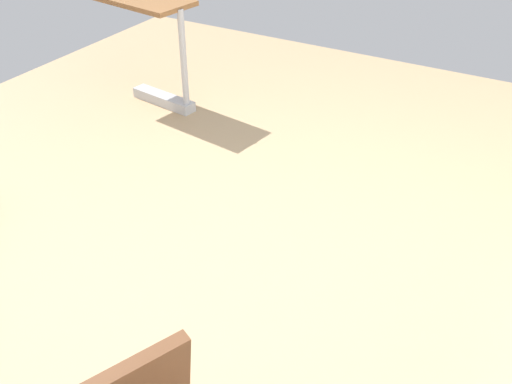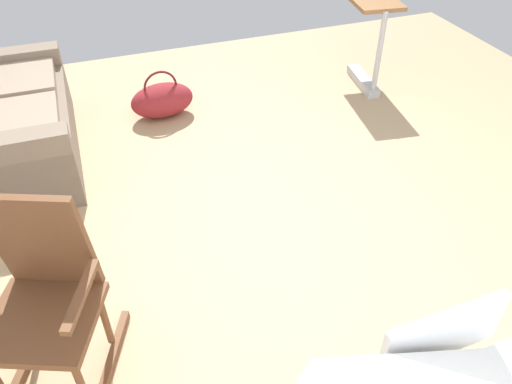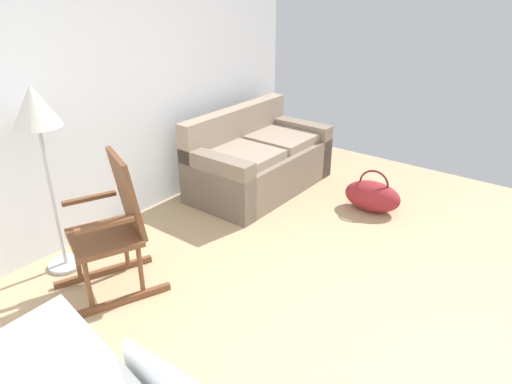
% 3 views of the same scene
% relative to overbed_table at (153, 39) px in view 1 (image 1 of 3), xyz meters
% --- Properties ---
extents(ground_plane, '(6.40, 6.40, 0.00)m').
position_rel_overbed_table_xyz_m(ground_plane, '(-1.76, 1.34, -0.53)').
color(ground_plane, tan).
extents(overbed_table, '(0.87, 0.51, 0.84)m').
position_rel_overbed_table_xyz_m(overbed_table, '(0.00, 0.00, 0.00)').
color(overbed_table, '#B2B5BA').
rests_on(overbed_table, ground).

